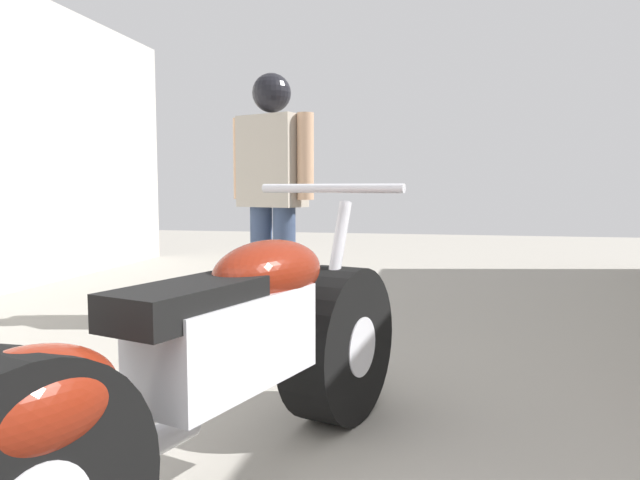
# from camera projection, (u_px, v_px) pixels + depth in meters

# --- Properties ---
(ground_plane) EXTENTS (16.96, 16.96, 0.00)m
(ground_plane) POSITION_uv_depth(u_px,v_px,m) (331.00, 340.00, 3.65)
(ground_plane) COLOR #9E998E
(motorcycle_maroon_cruiser) EXTENTS (0.89, 2.01, 0.96)m
(motorcycle_maroon_cruiser) POSITION_uv_depth(u_px,v_px,m) (220.00, 374.00, 1.72)
(motorcycle_maroon_cruiser) COLOR black
(motorcycle_maroon_cruiser) RESTS_ON ground_plane
(mechanic_in_blue) EXTENTS (0.66, 0.39, 1.71)m
(mechanic_in_blue) POSITION_uv_depth(u_px,v_px,m) (272.00, 175.00, 4.04)
(mechanic_in_blue) COLOR #384766
(mechanic_in_blue) RESTS_ON ground_plane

